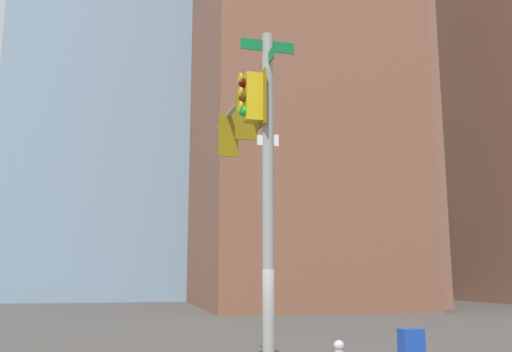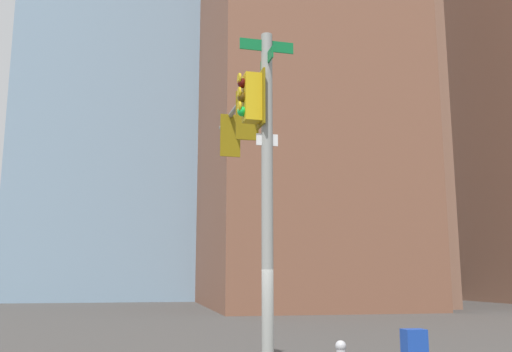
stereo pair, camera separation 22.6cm
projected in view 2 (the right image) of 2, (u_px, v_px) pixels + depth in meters
signal_pole_assembly at (251, 148)px, 12.49m from camera, size 5.46×1.20×7.36m
newspaper_box at (415, 351)px, 14.13m from camera, size 0.44×0.56×1.05m
building_brick_nearside at (290, 0)px, 51.84m from camera, size 24.42×15.03×55.12m
building_brick_midblock at (313, 33)px, 51.44m from camera, size 16.80×16.69×48.63m
building_glass_tower at (149, 14)px, 70.24m from camera, size 24.69×25.67×69.43m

